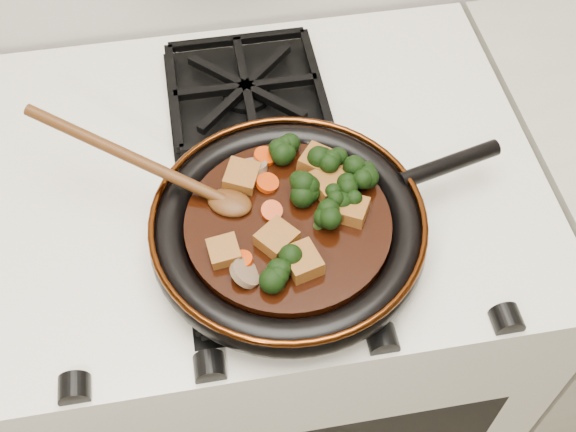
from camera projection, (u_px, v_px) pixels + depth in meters
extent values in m
cube|color=white|center=(268.00, 323.00, 1.35)|extent=(0.76, 0.60, 0.90)
cylinder|color=black|center=(288.00, 234.00, 0.88)|extent=(0.31, 0.31, 0.01)
torus|color=black|center=(288.00, 229.00, 0.88)|extent=(0.34, 0.34, 0.04)
torus|color=#49200A|center=(288.00, 219.00, 0.86)|extent=(0.33, 0.33, 0.01)
cylinder|color=black|center=(449.00, 164.00, 0.92)|extent=(0.14, 0.06, 0.02)
cylinder|color=black|center=(288.00, 226.00, 0.87)|extent=(0.25, 0.25, 0.02)
cube|color=brown|center=(353.00, 211.00, 0.86)|extent=(0.05, 0.05, 0.02)
cube|color=brown|center=(329.00, 184.00, 0.89)|extent=(0.05, 0.05, 0.03)
cube|color=brown|center=(277.00, 239.00, 0.84)|extent=(0.06, 0.06, 0.02)
cube|color=brown|center=(224.00, 252.00, 0.83)|extent=(0.04, 0.04, 0.02)
cube|color=brown|center=(320.00, 164.00, 0.91)|extent=(0.06, 0.06, 0.03)
cube|color=brown|center=(303.00, 262.00, 0.82)|extent=(0.05, 0.05, 0.03)
cube|color=brown|center=(242.00, 177.00, 0.89)|extent=(0.05, 0.05, 0.03)
cube|color=brown|center=(335.00, 177.00, 0.89)|extent=(0.05, 0.05, 0.03)
cylinder|color=#CD3605|center=(265.00, 156.00, 0.92)|extent=(0.03, 0.03, 0.01)
cylinder|color=#CD3605|center=(272.00, 211.00, 0.87)|extent=(0.03, 0.03, 0.02)
cylinder|color=#CD3605|center=(242.00, 260.00, 0.83)|extent=(0.03, 0.03, 0.01)
cylinder|color=#CD3605|center=(267.00, 183.00, 0.89)|extent=(0.03, 0.03, 0.02)
cylinder|color=brown|center=(246.00, 273.00, 0.81)|extent=(0.04, 0.04, 0.03)
cylinder|color=brown|center=(327.00, 168.00, 0.90)|extent=(0.03, 0.04, 0.03)
cylinder|color=brown|center=(253.00, 167.00, 0.90)|extent=(0.04, 0.04, 0.02)
ellipsoid|color=#4F2B10|center=(230.00, 203.00, 0.87)|extent=(0.07, 0.06, 0.02)
cylinder|color=#4F2B10|center=(128.00, 156.00, 0.87)|extent=(0.02, 0.02, 0.27)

